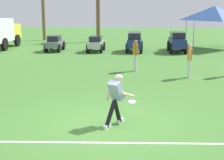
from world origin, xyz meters
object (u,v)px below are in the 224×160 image
frisbee_in_flight (132,102)px  parked_car_slot_c (135,41)px  event_tent (215,13)px  palm_tree_left_of_centre (98,5)px  teammate_midfield (190,57)px  teammate_near_sideline (135,52)px  frisbee_thrower (116,97)px  parked_car_slot_a (55,43)px  parked_car_slot_b (96,44)px  parked_car_slot_d (177,42)px

frisbee_in_flight → parked_car_slot_c: (0.16, 14.64, 0.15)m
parked_car_slot_c → event_tent: (5.90, 2.26, 1.89)m
frisbee_in_flight → palm_tree_left_of_centre: (-3.01, 21.03, 2.62)m
frisbee_in_flight → palm_tree_left_of_centre: palm_tree_left_of_centre is taller
frisbee_in_flight → parked_car_slot_c: parked_car_slot_c is taller
teammate_midfield → event_tent: event_tent is taller
frisbee_in_flight → teammate_near_sideline: (0.15, 7.51, 0.37)m
frisbee_thrower → frisbee_in_flight: bearing=33.2°
frisbee_thrower → parked_car_slot_a: bearing=108.7°
frisbee_in_flight → palm_tree_left_of_centre: 21.40m
teammate_midfield → parked_car_slot_b: teammate_midfield is taller
frisbee_in_flight → parked_car_slot_d: (3.09, 14.48, 0.18)m
parked_car_slot_b → parked_car_slot_d: (5.63, -0.01, 0.18)m
parked_car_slot_d → event_tent: bearing=39.2°
teammate_midfield → parked_car_slot_a: teammate_midfield is taller
palm_tree_left_of_centre → event_tent: 9.98m
teammate_midfield → parked_car_slot_d: size_ratio=0.66×
frisbee_thrower → parked_car_slot_c: 14.93m
frisbee_in_flight → event_tent: size_ratio=0.08×
teammate_near_sideline → event_tent: 11.22m
teammate_midfield → palm_tree_left_of_centre: palm_tree_left_of_centre is taller
parked_car_slot_b → event_tent: 9.17m
parked_car_slot_d → teammate_near_sideline: bearing=-112.8°
frisbee_in_flight → parked_car_slot_c: size_ratio=0.12×
parked_car_slot_a → parked_car_slot_c: 5.66m
palm_tree_left_of_centre → frisbee_thrower: bearing=-83.1°
parked_car_slot_a → event_tent: (11.56, 2.25, 2.05)m
frisbee_thrower → parked_car_slot_b: size_ratio=0.63×
teammate_near_sideline → event_tent: event_tent is taller
palm_tree_left_of_centre → event_tent: bearing=-24.5°
teammate_near_sideline → palm_tree_left_of_centre: bearing=103.2°
parked_car_slot_b → frisbee_in_flight: bearing=-80.1°
parked_car_slot_b → parked_car_slot_c: parked_car_slot_c is taller
frisbee_in_flight → parked_car_slot_a: parked_car_slot_a is taller
frisbee_in_flight → palm_tree_left_of_centre: size_ratio=0.06×
parked_car_slot_a → palm_tree_left_of_centre: (2.49, 6.38, 2.62)m
parked_car_slot_b → parked_car_slot_a: bearing=176.9°
frisbee_thrower → teammate_midfield: (3.01, 6.37, 0.15)m
palm_tree_left_of_centre → frisbee_in_flight: bearing=-81.9°
parked_car_slot_b → event_tent: (8.60, 2.41, 2.05)m
parked_car_slot_a → parked_car_slot_d: 8.59m
frisbee_thrower → teammate_midfield: size_ratio=0.90×
frisbee_thrower → teammate_near_sideline: 7.82m
frisbee_in_flight → event_tent: event_tent is taller
parked_car_slot_b → palm_tree_left_of_centre: (-0.47, 6.54, 2.62)m
teammate_midfield → palm_tree_left_of_centre: 16.11m
teammate_near_sideline → palm_tree_left_of_centre: 14.07m
frisbee_thrower → parked_car_slot_d: frisbee_thrower is taller
parked_car_slot_d → parked_car_slot_c: bearing=176.9°
parked_car_slot_c → teammate_midfield: bearing=-74.2°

